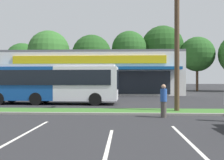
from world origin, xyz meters
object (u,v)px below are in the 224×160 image
(pedestrian_mid, at_px, (164,101))
(city_bus, at_px, (51,83))
(car_2, at_px, (53,92))
(utility_pole, at_px, (175,20))

(pedestrian_mid, bearing_deg, city_bus, -26.45)
(pedestrian_mid, bearing_deg, car_2, -38.78)
(city_bus, distance_m, pedestrian_mid, 10.93)
(city_bus, relative_size, pedestrian_mid, 6.34)
(city_bus, relative_size, car_2, 2.54)
(utility_pole, distance_m, city_bus, 11.21)
(city_bus, bearing_deg, car_2, 105.83)
(utility_pole, relative_size, car_2, 2.40)
(car_2, height_order, pedestrian_mid, pedestrian_mid)
(utility_pole, xyz_separation_m, pedestrian_mid, (-0.99, -2.04, -4.75))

